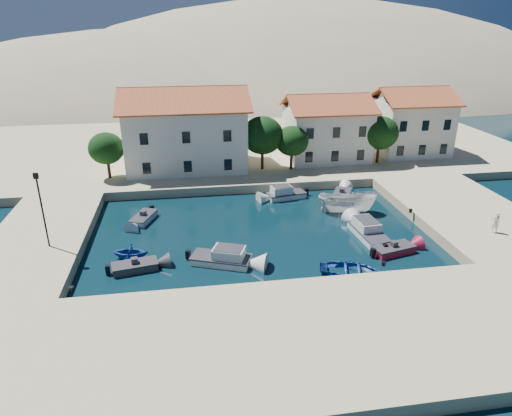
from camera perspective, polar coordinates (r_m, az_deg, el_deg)
The scene contains 23 objects.
ground at distance 33.15m, azimuth 3.09°, elevation -10.44°, with size 400.00×400.00×0.00m, color black.
quay_south at distance 28.13m, azimuth 5.70°, elevation -16.15°, with size 52.00×12.00×1.00m, color tan.
quay_east at distance 48.90m, azimuth 24.73°, elevation -0.62°, with size 11.00×20.00×1.00m, color tan.
quay_west at distance 43.08m, azimuth -25.59°, elevation -3.84°, with size 8.00×20.00×1.00m, color tan.
quay_north at distance 67.94m, azimuth -1.84°, elevation 7.62°, with size 80.00×36.00×1.00m, color tan.
hills at distance 158.61m, azimuth 1.09°, elevation 7.45°, with size 254.00×176.00×99.00m.
building_left at distance 56.45m, azimuth -8.81°, elevation 9.94°, with size 14.70×9.45×9.70m.
building_mid at distance 60.34m, azimuth 8.82°, elevation 10.06°, with size 10.50×8.40×8.30m.
building_right at distance 65.76m, azimuth 18.77°, elevation 10.40°, with size 9.45×8.40×8.80m.
trees at distance 55.24m, azimuth 2.38°, elevation 8.74°, with size 37.30×5.30×6.45m.
lamppost at distance 39.28m, azimuth -25.28°, elevation 0.55°, with size 0.35×0.25×6.22m.
bollards at distance 36.40m, azimuth 6.21°, elevation -5.22°, with size 29.36×9.56×0.30m.
motorboat_grey_sw at distance 36.80m, azimuth -14.88°, elevation -7.10°, with size 3.68×2.16×1.25m.
cabin_cruiser_south at distance 36.53m, azimuth -4.38°, elevation -6.24°, with size 5.15×3.62×1.60m.
rowboat_south at distance 36.02m, azimuth 11.57°, elevation -8.00°, with size 3.20×4.48×0.93m, color #1B4199.
motorboat_red_se at distance 39.74m, azimuth 16.77°, elevation -5.00°, with size 3.81×2.41×1.25m.
cabin_cruiser_east at distance 41.80m, azimuth 13.96°, elevation -2.99°, with size 2.40×5.20×1.60m.
boat_east at distance 46.85m, azimuth 11.26°, elevation -0.53°, with size 2.21×5.89×2.27m, color silver.
motorboat_white_ne at distance 50.49m, azimuth 10.67°, elevation 1.60°, with size 3.22×4.08×1.25m.
rowboat_west at distance 38.70m, azimuth -15.35°, elevation -6.10°, with size 2.53×2.93×1.54m, color #1B4199.
motorboat_white_west at distance 45.21m, azimuth -13.88°, elevation -1.23°, with size 2.64×3.75×1.25m.
cabin_cruiser_north at distance 49.57m, azimuth 3.80°, elevation 1.78°, with size 4.40×2.50×1.60m.
pedestrian at distance 44.09m, azimuth 27.77°, elevation -1.59°, with size 0.69×0.45×1.89m, color silver.
Camera 1 is at (-6.03, -27.13, 18.06)m, focal length 32.00 mm.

